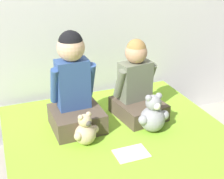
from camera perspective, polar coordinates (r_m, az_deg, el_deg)
The scene contains 5 objects.
child_on_left at distance 2.16m, azimuth -6.95°, elevation 0.01°, with size 0.36×0.35×0.69m.
child_on_right at distance 2.33m, azimuth 4.56°, elevation 0.44°, with size 0.37×0.41×0.59m.
teddy_bear_held_by_left_child at distance 2.04m, azimuth -4.88°, elevation -7.59°, with size 0.18×0.14×0.22m.
teddy_bear_held_by_right_child at distance 2.18m, azimuth 7.47°, elevation -4.73°, with size 0.24×0.18×0.28m.
sign_card at distance 2.00m, azimuth 3.55°, elevation -11.57°, with size 0.21×0.15×0.00m.
Camera 1 is at (-0.71, -1.44, 1.59)m, focal length 50.00 mm.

